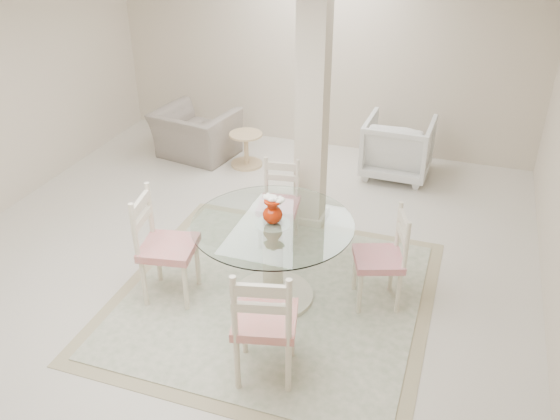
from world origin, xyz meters
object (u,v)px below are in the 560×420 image
(dining_chair_north, at_px, (280,197))
(recliner_taupe, at_px, (196,134))
(dining_chair_south, at_px, (264,317))
(dining_chair_west, at_px, (160,239))
(side_table, at_px, (246,151))
(red_vase, at_px, (273,210))
(dining_chair_east, at_px, (387,251))
(armchair_white, at_px, (398,147))
(column, at_px, (312,109))
(dining_table, at_px, (273,261))

(dining_chair_north, distance_m, recliner_taupe, 2.52)
(dining_chair_south, relative_size, recliner_taupe, 1.16)
(dining_chair_west, distance_m, dining_chair_south, 1.46)
(side_table, bearing_deg, red_vase, -63.55)
(red_vase, relative_size, dining_chair_south, 0.22)
(dining_chair_east, xyz_separation_m, side_table, (-2.29, 2.37, -0.34))
(armchair_white, xyz_separation_m, side_table, (-1.98, -0.37, -0.18))
(dining_chair_east, height_order, dining_chair_west, dining_chair_west)
(red_vase, xyz_separation_m, armchair_white, (0.67, 3.02, -0.56))
(dining_chair_west, relative_size, armchair_white, 1.38)
(column, distance_m, red_vase, 1.55)
(red_vase, bearing_deg, armchair_white, 77.56)
(dining_table, distance_m, side_table, 2.96)
(armchair_white, bearing_deg, dining_chair_east, 98.16)
(red_vase, bearing_deg, dining_chair_north, 105.37)
(dining_chair_north, xyz_separation_m, armchair_white, (0.93, 2.04, -0.14))
(recliner_taupe, bearing_deg, column, 158.97)
(column, relative_size, dining_chair_west, 2.27)
(dining_chair_east, bearing_deg, red_vase, -93.77)
(dining_chair_south, height_order, armchair_white, dining_chair_south)
(recliner_taupe, xyz_separation_m, side_table, (0.78, -0.07, -0.12))
(column, height_order, dining_chair_north, column)
(column, xyz_separation_m, dining_chair_east, (1.06, -1.22, -0.79))
(dining_table, height_order, dining_chair_south, dining_chair_south)
(dining_table, xyz_separation_m, dining_chair_south, (0.28, -0.99, 0.21))
(red_vase, bearing_deg, dining_chair_east, 15.88)
(red_vase, height_order, side_table, red_vase)
(dining_chair_north, relative_size, dining_chair_west, 0.86)
(dining_chair_east, distance_m, armchair_white, 2.76)
(red_vase, bearing_deg, side_table, 116.45)
(dining_chair_south, bearing_deg, dining_chair_west, -43.08)
(column, relative_size, dining_chair_south, 2.26)
(column, bearing_deg, dining_table, -86.83)
(dining_chair_north, bearing_deg, dining_chair_west, -128.46)
(dining_chair_east, height_order, recliner_taupe, dining_chair_east)
(recliner_taupe, bearing_deg, dining_chair_east, 151.65)
(dining_chair_east, distance_m, side_table, 3.31)
(dining_table, height_order, dining_chair_west, dining_chair_west)
(armchair_white, bearing_deg, dining_table, 79.19)
(dining_table, height_order, recliner_taupe, dining_table)
(dining_chair_east, bearing_deg, dining_chair_north, -138.89)
(dining_chair_north, xyz_separation_m, dining_chair_west, (-0.72, -1.25, 0.09))
(dining_chair_north, distance_m, dining_chair_west, 1.45)
(dining_chair_east, bearing_deg, column, -158.64)
(red_vase, distance_m, side_table, 3.04)
(dining_chair_west, xyz_separation_m, side_table, (-0.33, 2.92, -0.41))
(side_table, bearing_deg, column, -42.88)
(dining_chair_south, bearing_deg, armchair_white, -109.08)
(dining_table, bearing_deg, dining_chair_west, -164.66)
(recliner_taupe, height_order, armchair_white, armchair_white)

